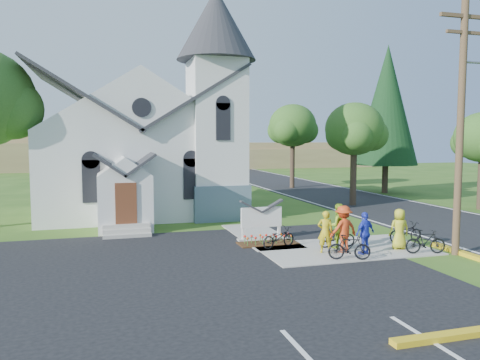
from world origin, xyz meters
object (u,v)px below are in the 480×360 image
object	(u,v)px
cyclist_1	(338,226)
church_sign	(261,218)
cyclist_2	(365,233)
bike_2	(337,237)
cyclist_0	(325,232)
bike_0	(279,237)
cyclist_4	(399,229)
bike_3	(425,242)
bike_1	(349,247)
utility_pole	(462,117)
bike_4	(405,232)
cyclist_3	(343,229)

from	to	relation	value
cyclist_1	church_sign	bearing A→B (deg)	-40.96
cyclist_2	bike_2	distance (m)	1.50
cyclist_0	bike_2	size ratio (longest dim) A/B	1.06
church_sign	cyclist_0	xyz separation A→B (m)	(1.61, -3.13, -0.13)
church_sign	bike_0	bearing A→B (deg)	-85.62
church_sign	bike_0	size ratio (longest dim) A/B	1.33
cyclist_2	cyclist_4	xyz separation A→B (m)	(1.82, 0.37, -0.00)
bike_3	cyclist_4	size ratio (longest dim) A/B	0.96
cyclist_1	bike_1	world-z (taller)	cyclist_1
utility_pole	bike_4	world-z (taller)	utility_pole
cyclist_0	cyclist_2	bearing A→B (deg)	175.51
utility_pole	church_sign	bearing A→B (deg)	144.40
cyclist_2	bike_3	world-z (taller)	cyclist_2
church_sign	cyclist_1	distance (m)	3.54
utility_pole	cyclist_3	bearing A→B (deg)	160.80
cyclist_0	bike_0	world-z (taller)	cyclist_0
bike_4	church_sign	bearing A→B (deg)	65.29
utility_pole	cyclist_2	size ratio (longest dim) A/B	5.99
cyclist_1	bike_3	world-z (taller)	cyclist_1
bike_3	bike_4	world-z (taller)	bike_3
bike_1	cyclist_4	distance (m)	3.03
cyclist_2	cyclist_4	distance (m)	1.85
church_sign	utility_pole	world-z (taller)	utility_pole
cyclist_1	cyclist_3	world-z (taller)	cyclist_3
bike_2	cyclist_3	world-z (taller)	cyclist_3
bike_0	bike_2	xyz separation A→B (m)	(2.38, -0.61, -0.02)
bike_0	cyclist_1	size ratio (longest dim) A/B	0.89
bike_0	bike_3	xyz separation A→B (m)	(5.19, -2.59, 0.05)
utility_pole	cyclist_1	size ratio (longest dim) A/B	5.39
cyclist_0	bike_1	distance (m)	1.37
bike_1	cyclist_2	size ratio (longest dim) A/B	0.95
cyclist_1	bike_4	world-z (taller)	cyclist_1
bike_3	bike_4	xyz separation A→B (m)	(0.57, 2.06, -0.05)
church_sign	cyclist_0	distance (m)	3.52
cyclist_1	cyclist_2	size ratio (longest dim) A/B	1.11
cyclist_2	cyclist_3	world-z (taller)	cyclist_3
utility_pole	bike_4	distance (m)	5.50
church_sign	cyclist_0	size ratio (longest dim) A/B	1.31
cyclist_3	bike_3	bearing A→B (deg)	151.21
bike_4	utility_pole	bearing A→B (deg)	-167.43
bike_0	bike_2	bearing A→B (deg)	-123.71
utility_pole	cyclist_1	world-z (taller)	utility_pole
bike_1	bike_3	size ratio (longest dim) A/B	0.99
bike_1	bike_2	size ratio (longest dim) A/B	1.00
cyclist_4	utility_pole	bearing A→B (deg)	154.28
church_sign	cyclist_3	bearing A→B (deg)	-53.94
cyclist_4	bike_4	bearing A→B (deg)	-124.58
church_sign	bike_1	world-z (taller)	church_sign
utility_pole	cyclist_3	xyz separation A→B (m)	(-4.21, 1.47, -4.42)
cyclist_1	cyclist_2	bearing A→B (deg)	117.96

